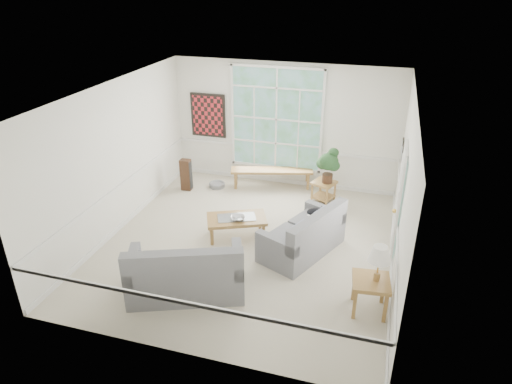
% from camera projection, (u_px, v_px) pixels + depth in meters
% --- Properties ---
extents(floor, '(5.50, 6.00, 0.01)m').
position_uv_depth(floor, '(248.00, 243.00, 9.02)').
color(floor, '#BDB49D').
rests_on(floor, ground).
extents(ceiling, '(5.50, 6.00, 0.02)m').
position_uv_depth(ceiling, '(247.00, 93.00, 7.70)').
color(ceiling, white).
rests_on(ceiling, ground).
extents(wall_back, '(5.50, 0.02, 3.00)m').
position_uv_depth(wall_back, '(285.00, 126.00, 10.94)').
color(wall_back, white).
rests_on(wall_back, ground).
extents(wall_front, '(5.50, 0.02, 3.00)m').
position_uv_depth(wall_front, '(178.00, 266.00, 5.77)').
color(wall_front, white).
rests_on(wall_front, ground).
extents(wall_left, '(0.02, 6.00, 3.00)m').
position_uv_depth(wall_left, '(116.00, 158.00, 9.05)').
color(wall_left, white).
rests_on(wall_left, ground).
extents(wall_right, '(0.02, 6.00, 3.00)m').
position_uv_depth(wall_right, '(404.00, 192.00, 7.66)').
color(wall_right, white).
rests_on(wall_right, ground).
extents(window_back, '(2.30, 0.08, 2.40)m').
position_uv_depth(window_back, '(276.00, 119.00, 10.89)').
color(window_back, white).
rests_on(window_back, wall_back).
extents(entry_door, '(0.08, 0.90, 2.10)m').
position_uv_depth(entry_door, '(398.00, 200.00, 8.39)').
color(entry_door, white).
rests_on(entry_door, floor).
extents(door_sidelight, '(0.08, 0.26, 1.90)m').
position_uv_depth(door_sidelight, '(398.00, 211.00, 7.80)').
color(door_sidelight, white).
rests_on(door_sidelight, wall_right).
extents(wall_art, '(0.90, 0.06, 1.10)m').
position_uv_depth(wall_art, '(208.00, 115.00, 11.35)').
color(wall_art, maroon).
rests_on(wall_art, wall_back).
extents(wall_frame_near, '(0.04, 0.26, 0.32)m').
position_uv_depth(wall_frame_near, '(402.00, 153.00, 9.16)').
color(wall_frame_near, black).
rests_on(wall_frame_near, wall_right).
extents(wall_frame_far, '(0.04, 0.26, 0.32)m').
position_uv_depth(wall_frame_far, '(402.00, 146.00, 9.50)').
color(wall_frame_far, black).
rests_on(wall_frame_far, wall_right).
extents(loveseat_right, '(1.51, 1.92, 0.92)m').
position_uv_depth(loveseat_right, '(302.00, 230.00, 8.57)').
color(loveseat_right, slate).
rests_on(loveseat_right, floor).
extents(loveseat_front, '(2.10, 1.58, 1.01)m').
position_uv_depth(loveseat_front, '(186.00, 265.00, 7.47)').
color(loveseat_front, slate).
rests_on(loveseat_front, floor).
extents(coffee_table, '(1.33, 1.06, 0.44)m').
position_uv_depth(coffee_table, '(237.00, 227.00, 9.15)').
color(coffee_table, olive).
rests_on(coffee_table, floor).
extents(pewter_bowl, '(0.45, 0.45, 0.08)m').
position_uv_depth(pewter_bowl, '(238.00, 218.00, 8.96)').
color(pewter_bowl, '#A1A1A6').
rests_on(pewter_bowl, coffee_table).
extents(window_bench, '(2.03, 0.90, 0.47)m').
position_uv_depth(window_bench, '(272.00, 178.00, 11.25)').
color(window_bench, olive).
rests_on(window_bench, floor).
extents(end_table, '(0.62, 0.62, 0.48)m').
position_uv_depth(end_table, '(323.00, 191.00, 10.58)').
color(end_table, olive).
rests_on(end_table, floor).
extents(houseplant, '(0.68, 0.68, 0.83)m').
position_uv_depth(houseplant, '(328.00, 166.00, 10.27)').
color(houseplant, '#244924').
rests_on(houseplant, end_table).
extents(side_table, '(0.63, 0.63, 0.58)m').
position_uv_depth(side_table, '(369.00, 295.00, 7.13)').
color(side_table, olive).
rests_on(side_table, floor).
extents(table_lamp, '(0.39, 0.39, 0.61)m').
position_uv_depth(table_lamp, '(379.00, 264.00, 6.86)').
color(table_lamp, silver).
rests_on(table_lamp, side_table).
extents(pet_bed, '(0.45, 0.45, 0.12)m').
position_uv_depth(pet_bed, '(217.00, 185.00, 11.32)').
color(pet_bed, slate).
rests_on(pet_bed, floor).
extents(floor_speaker, '(0.25, 0.20, 0.78)m').
position_uv_depth(floor_speaker, '(186.00, 175.00, 11.06)').
color(floor_speaker, '#3A2416').
rests_on(floor_speaker, floor).
extents(cat, '(0.44, 0.44, 0.17)m').
position_uv_depth(cat, '(316.00, 212.00, 9.00)').
color(cat, black).
rests_on(cat, loveseat_right).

